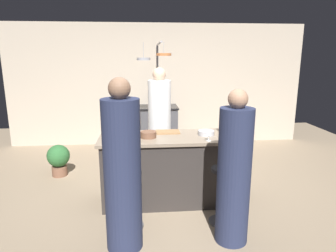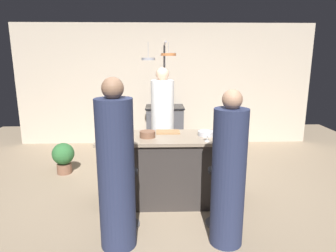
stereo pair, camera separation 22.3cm
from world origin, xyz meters
The scene contains 21 objects.
ground_plane centered at (0.00, 0.00, 0.00)m, with size 9.00×9.00×0.00m, color gray.
back_wall centered at (0.00, 2.85, 1.30)m, with size 6.40×0.16×2.60m, color #BCAD99.
kitchen_island centered at (0.00, 0.00, 0.45)m, with size 1.80×0.72×0.90m.
stove_range centered at (0.00, 2.45, 0.45)m, with size 0.80×0.64×0.89m.
chef centered at (-0.06, 1.01, 0.81)m, with size 0.37×0.37×1.74m.
bar_stool_right centered at (0.55, -0.62, 0.38)m, with size 0.28×0.28×0.68m.
guest_right centered at (0.57, -0.96, 0.75)m, with size 0.34×0.34×1.61m.
bar_stool_left centered at (-0.49, -0.62, 0.38)m, with size 0.28×0.28×0.68m.
guest_left centered at (-0.54, -0.97, 0.80)m, with size 0.36×0.36×1.73m.
overhead_pot_rack centered at (-0.05, 2.04, 1.65)m, with size 0.60×1.32×2.17m.
potted_plant centered at (-1.71, 1.01, 0.30)m, with size 0.36×0.36×0.52m.
cutting_board centered at (0.00, 0.19, 0.91)m, with size 0.32×0.22×0.02m, color #997047.
pepper_mill centered at (-0.52, -0.12, 1.01)m, with size 0.05×0.05×0.21m, color #382319.
wine_bottle_amber centered at (0.74, 0.18, 1.03)m, with size 0.07×0.07×0.33m.
wine_bottle_white centered at (-0.64, -0.22, 1.02)m, with size 0.07×0.07×0.30m.
wine_bottle_red centered at (-0.52, -0.25, 1.02)m, with size 0.07×0.07×0.31m.
wine_glass_by_chef centered at (0.46, -0.26, 1.01)m, with size 0.07×0.07×0.15m.
wine_glass_near_left_guest centered at (0.81, -0.03, 1.01)m, with size 0.07×0.07×0.15m.
mixing_bowl_steel centered at (0.49, 0.02, 0.93)m, with size 0.21×0.21×0.06m, color #B7B7BC.
mixing_bowl_wooden centered at (-0.27, -0.05, 0.94)m, with size 0.20×0.20×0.08m, color brown.
mixing_bowl_blue centered at (-0.62, 0.14, 0.93)m, with size 0.17×0.17×0.07m, color #334C6B.
Camera 2 is at (-0.12, -3.72, 1.90)m, focal length 31.71 mm.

